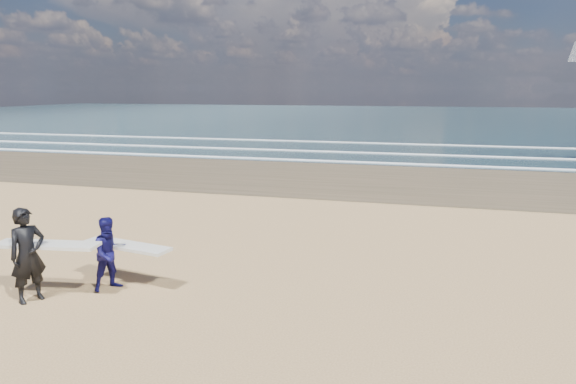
% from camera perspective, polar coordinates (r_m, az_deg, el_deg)
% --- Properties ---
extents(ocean, '(220.00, 100.00, 0.02)m').
position_cam_1_polar(ocean, '(80.91, 24.45, 7.34)').
color(ocean, '#182E35').
rests_on(ocean, ground).
extents(surfer_near, '(2.25, 1.21, 2.01)m').
position_cam_1_polar(surfer_near, '(12.02, -26.77, -6.17)').
color(surfer_near, black).
rests_on(surfer_near, ground).
extents(surfer_far, '(2.26, 1.31, 1.64)m').
position_cam_1_polar(surfer_far, '(12.08, -19.01, -6.40)').
color(surfer_far, '#0E0C48').
rests_on(surfer_far, ground).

